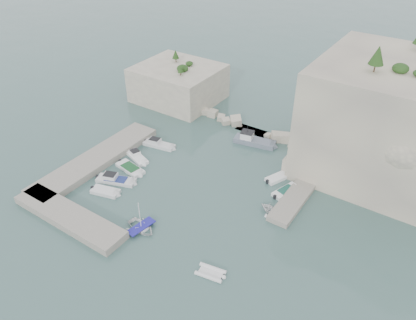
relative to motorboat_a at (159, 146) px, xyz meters
The scene contains 22 objects.
ground 14.42m from the motorboat_a, 35.78° to the right, with size 400.00×400.00×0.00m, color #41615D.
cliff_east 38.58m from the motorboat_a, 22.77° to the left, with size 26.00×22.00×17.00m, color beige.
cliff_terrace 26.52m from the motorboat_a, 21.18° to the left, with size 8.00×10.00×2.50m, color beige.
outcrop_west 18.86m from the motorboat_a, 116.61° to the left, with size 16.00×14.00×7.00m, color beige.
quay_west 10.83m from the motorboat_a, 119.34° to the right, with size 5.00×24.00×1.10m, color #9E9689.
quay_south 21.01m from the motorboat_a, 85.36° to the right, with size 18.00×4.00×1.10m, color #9E9689.
ledge_east 25.25m from the motorboat_a, ahead, with size 3.00×16.00×0.80m, color #9E9689.
breakwater 17.29m from the motorboat_a, 51.74° to the left, with size 28.00×3.00×1.40m, color beige.
motorboat_a is the anchor object (origin of this frame).
motorboat_b 5.04m from the motorboat_a, 95.39° to the right, with size 5.17×1.69×1.40m, color white, non-canonical shape.
motorboat_c 7.93m from the motorboat_a, 85.48° to the right, with size 5.65×2.05×0.70m, color white, non-canonical shape.
motorboat_d 11.41m from the motorboat_a, 85.14° to the right, with size 6.54×1.95×1.40m, color silver, non-canonical shape.
motorboat_e 14.27m from the motorboat_a, 83.64° to the right, with size 4.56×1.87×0.70m, color silver, non-canonical shape.
rowboat 20.14m from the motorboat_a, 57.15° to the right, with size 3.06×4.28×0.89m, color white.
inflatable_dinghy 28.76m from the motorboat_a, 38.63° to the right, with size 3.65×1.77×0.44m, color silver, non-canonical shape.
tender_east_a 23.83m from the motorboat_a, 11.22° to the right, with size 2.59×3.00×1.58m, color white.
tender_east_b 23.40m from the motorboat_a, ahead, with size 4.89×1.67×0.70m, color white, non-canonical shape.
tender_east_c 21.34m from the motorboat_a, ahead, with size 5.07×1.64×0.70m, color white, non-canonical shape.
tender_east_d 23.59m from the motorboat_a, 16.71° to the left, with size 1.58×4.20×1.62m, color white.
work_boat 16.45m from the motorboat_a, 36.58° to the left, with size 7.82×2.31×2.20m, color slate, non-canonical shape.
rowboat_mast 20.30m from the motorboat_a, 57.15° to the right, with size 0.10×0.10×4.20m, color white.
vegetation 38.06m from the motorboat_a, 28.40° to the left, with size 53.48×13.88×13.40m.
Camera 1 is at (27.88, -35.60, 37.49)m, focal length 35.00 mm.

